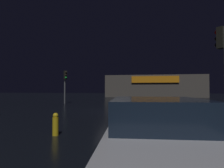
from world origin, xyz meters
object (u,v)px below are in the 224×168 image
store_building (154,86)px  traffic_signal_opposite (223,56)px  fire_hydrant (56,124)px  car_near (158,140)px  traffic_signal_cross_left (65,80)px

store_building → traffic_signal_opposite: (0.97, -32.86, 0.79)m
traffic_signal_opposite → fire_hydrant: traffic_signal_opposite is taller
store_building → fire_hydrant: size_ratio=24.68×
store_building → car_near: size_ratio=4.88×
car_near → fire_hydrant: bearing=138.6°
traffic_signal_cross_left → car_near: bearing=-61.8°
store_building → fire_hydrant: 35.36m
store_building → car_near: 37.96m
car_near → fire_hydrant: car_near is taller
traffic_signal_opposite → car_near: (-3.03, -5.01, -2.27)m
store_building → traffic_signal_opposite: 32.89m
traffic_signal_cross_left → car_near: traffic_signal_cross_left is taller
store_building → traffic_signal_cross_left: bearing=-118.1°
traffic_signal_opposite → fire_hydrant: size_ratio=5.24×
store_building → traffic_signal_cross_left: (-11.15, -20.88, 0.40)m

